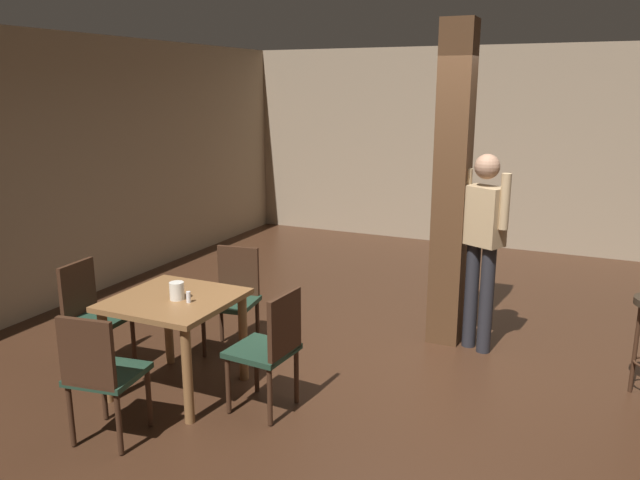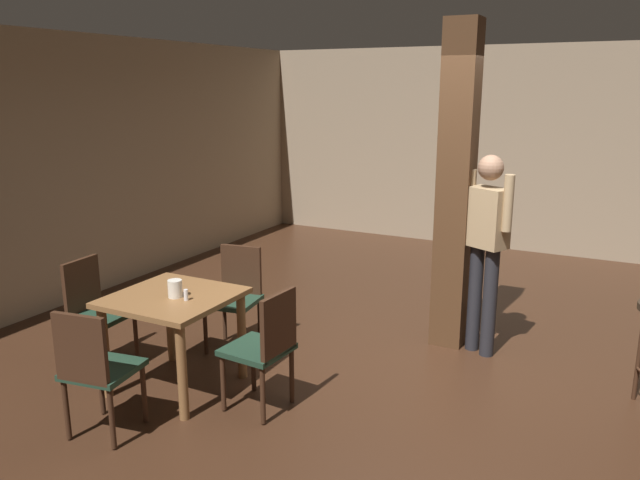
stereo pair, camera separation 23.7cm
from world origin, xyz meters
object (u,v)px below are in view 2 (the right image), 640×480
at_px(chair_north, 236,292).
at_px(salt_shaker, 186,295).
at_px(chair_east, 266,344).
at_px(chair_south, 95,366).
at_px(napkin_cup, 175,289).
at_px(chair_west, 95,307).
at_px(dining_table, 174,312).
at_px(standing_person, 486,241).

bearing_deg(chair_north, salt_shaker, -77.91).
xyz_separation_m(chair_east, chair_south, (-0.79, -0.81, 0.00)).
xyz_separation_m(chair_north, napkin_cup, (0.07, -0.87, 0.30)).
xyz_separation_m(chair_west, napkin_cup, (0.89, -0.03, 0.30)).
relative_size(napkin_cup, salt_shaker, 1.58).
bearing_deg(chair_west, chair_east, 0.19).
bearing_deg(dining_table, chair_south, -88.77).
distance_m(chair_north, salt_shaker, 0.95).
relative_size(dining_table, chair_south, 0.97).
bearing_deg(chair_west, chair_north, 45.97).
height_order(chair_north, salt_shaker, chair_north).
height_order(chair_south, napkin_cup, chair_south).
distance_m(chair_west, salt_shaker, 1.04).
bearing_deg(dining_table, chair_east, 0.74).
height_order(chair_west, napkin_cup, chair_west).
xyz_separation_m(napkin_cup, salt_shaker, (0.12, -0.02, -0.02)).
height_order(chair_north, chair_south, same).
bearing_deg(chair_north, napkin_cup, -85.15).
distance_m(chair_east, salt_shaker, 0.70).
relative_size(dining_table, salt_shaker, 10.40).
distance_m(dining_table, salt_shaker, 0.25).
bearing_deg(standing_person, chair_south, -127.12).
bearing_deg(napkin_cup, dining_table, 153.17).
bearing_deg(napkin_cup, chair_north, 94.85).
distance_m(napkin_cup, standing_person, 2.56).
bearing_deg(chair_west, salt_shaker, -2.98).
distance_m(chair_south, napkin_cup, 0.83).
distance_m(dining_table, standing_person, 2.61).
xyz_separation_m(dining_table, standing_person, (1.92, 1.72, 0.40)).
height_order(napkin_cup, standing_person, standing_person).
relative_size(chair_west, chair_south, 1.00).
relative_size(dining_table, standing_person, 0.50).
distance_m(chair_east, chair_south, 1.13).
xyz_separation_m(dining_table, chair_west, (-0.84, 0.00, -0.10)).
relative_size(dining_table, napkin_cup, 6.60).
height_order(chair_west, chair_south, same).
bearing_deg(dining_table, salt_shaker, -15.81).
bearing_deg(salt_shaker, chair_south, -101.37).
bearing_deg(chair_north, chair_south, -88.58).
bearing_deg(salt_shaker, chair_east, 5.18).
height_order(chair_north, napkin_cup, chair_north).
height_order(dining_table, napkin_cup, napkin_cup).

